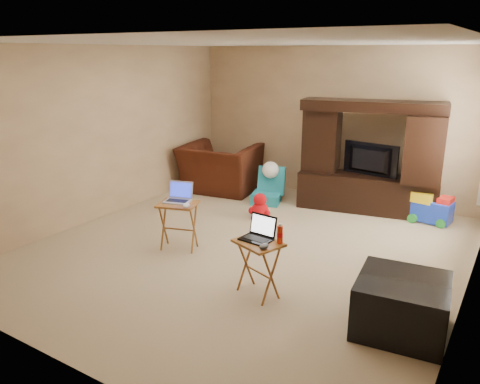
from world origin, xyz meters
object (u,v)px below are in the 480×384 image
Objects in this scene: entertainment_center at (369,157)px; recliner at (220,168)px; child_rocker at (266,186)px; plush_toy at (260,206)px; ottoman at (401,305)px; television at (368,160)px; tray_table_right at (258,268)px; laptop_left at (177,193)px; mouse_right at (264,246)px; push_toy at (430,207)px; mouse_left at (186,205)px; tray_table_left at (179,226)px; water_bottle at (280,235)px; laptop_right at (256,229)px.

entertainment_center reaches higher than recliner.
plush_toy is at bearing -85.32° from child_rocker.
television is at bearing 112.93° from ottoman.
recliner is at bearing 152.10° from child_rocker.
laptop_left is (-1.46, 0.52, 0.43)m from tray_table_right.
ottoman is 1.34m from mouse_right.
mouse_right is at bearing -100.09° from entertainment_center.
child_rocker reaches higher than push_toy.
child_rocker is (1.05, -0.19, -0.11)m from recliner.
child_rocker is 2.51m from push_toy.
laptop_left is 2.58× the size of mouse_left.
entertainment_center is at bearing 64.19° from mouse_left.
ottoman is at bearing -25.34° from tray_table_left.
tray_table_right is (-0.11, -3.17, -0.53)m from television.
push_toy is at bearing 176.46° from recliner.
water_bottle is (1.29, -1.89, 0.47)m from plush_toy.
television is 1.66m from child_rocker.
water_bottle is (1.59, -2.64, 0.38)m from child_rocker.
entertainment_center is 3.20m from laptop_right.
plush_toy is 1.61m from mouse_left.
tray_table_right is 1.61m from laptop_left.
push_toy is at bearing 29.49° from tray_table_left.
tray_table_left is at bearing -129.98° from entertainment_center.
tray_table_right is at bearing 137.29° from mouse_right.
child_rocker is at bearing 71.34° from tray_table_left.
ottoman is at bearing -75.60° from push_toy.
mouse_left is (0.16, -2.29, 0.33)m from child_rocker.
recliner is 3.53m from push_toy.
television is 3.15m from laptop_right.
ottoman is 2.85m from tray_table_left.
laptop_left reaches higher than mouse_right.
recliner is 3.12× the size of plush_toy.
entertainment_center is 1.64× the size of recliner.
water_bottle is at bearing -55.67° from plush_toy.
mouse_right is 0.66× the size of water_bottle.
laptop_right is (2.40, -2.89, 0.29)m from recliner.
laptop_right is 2.58× the size of mouse_right.
water_bottle is at bearing -32.04° from tray_table_left.
television is 3.29m from mouse_right.
tray_table_right is (-1.40, -0.12, 0.05)m from ottoman.
push_toy is 3.27m from water_bottle.
tray_table_left is at bearing 158.55° from mouse_right.
tray_table_left reaches higher than tray_table_right.
water_bottle reaches higher than tray_table_right.
plush_toy is 0.66× the size of push_toy.
recliner is at bearing 145.21° from plush_toy.
tray_table_right is 3.25× the size of water_bottle.
tray_table_right is (-1.06, -3.20, 0.06)m from push_toy.
ottoman is (1.29, -3.05, -0.57)m from television.
recliner is at bearing 149.79° from tray_table_right.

